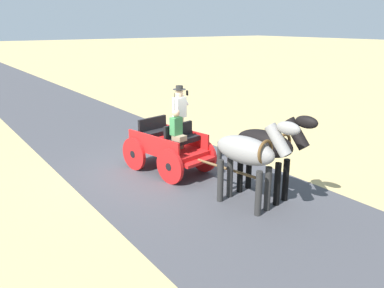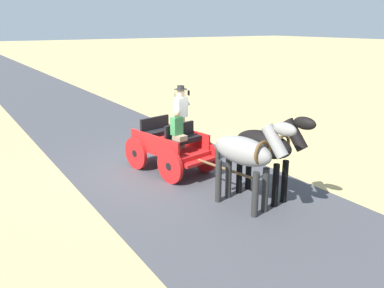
{
  "view_description": "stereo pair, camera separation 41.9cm",
  "coord_description": "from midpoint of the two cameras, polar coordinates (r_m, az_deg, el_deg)",
  "views": [
    {
      "loc": [
        5.67,
        9.69,
        4.12
      ],
      "look_at": [
        -0.06,
        1.46,
        1.1
      ],
      "focal_mm": 37.48,
      "sensor_mm": 36.0,
      "label": 1
    },
    {
      "loc": [
        5.32,
        9.92,
        4.12
      ],
      "look_at": [
        -0.06,
        1.46,
        1.1
      ],
      "focal_mm": 37.48,
      "sensor_mm": 36.0,
      "label": 2
    }
  ],
  "objects": [
    {
      "name": "ground_plane",
      "position": [
        11.97,
        -5.26,
        -3.44
      ],
      "size": [
        200.0,
        200.0,
        0.0
      ],
      "primitive_type": "plane",
      "color": "tan"
    },
    {
      "name": "road_surface",
      "position": [
        11.97,
        -5.26,
        -3.42
      ],
      "size": [
        5.37,
        160.0,
        0.01
      ],
      "primitive_type": "cube",
      "color": "#424247",
      "rests_on": "ground"
    },
    {
      "name": "horse_drawn_carriage",
      "position": [
        11.47,
        -4.17,
        -0.03
      ],
      "size": [
        1.85,
        4.51,
        2.5
      ],
      "color": "red",
      "rests_on": "ground"
    },
    {
      "name": "horse_near_side",
      "position": [
        9.66,
        9.54,
        -0.29
      ],
      "size": [
        0.84,
        2.15,
        2.21
      ],
      "color": "black",
      "rests_on": "ground"
    },
    {
      "name": "horse_off_side",
      "position": [
        9.07,
        6.78,
        -1.3
      ],
      "size": [
        0.86,
        2.15,
        2.21
      ],
      "color": "gray",
      "rests_on": "ground"
    }
  ]
}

